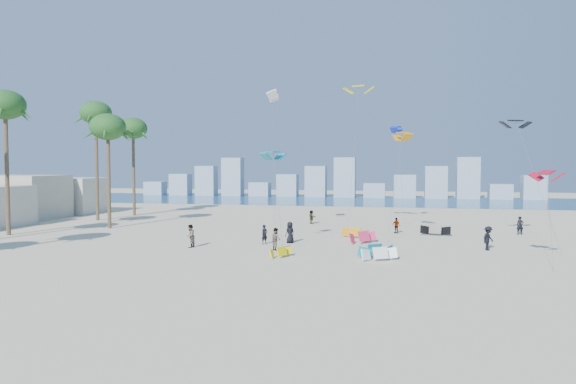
# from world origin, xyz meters

# --- Properties ---
(ground) EXTENTS (220.00, 220.00, 0.00)m
(ground) POSITION_xyz_m (0.00, 0.00, 0.00)
(ground) COLOR beige
(ground) RESTS_ON ground
(ocean) EXTENTS (220.00, 220.00, 0.00)m
(ocean) POSITION_xyz_m (0.00, 72.00, 0.01)
(ocean) COLOR navy
(ocean) RESTS_ON ground
(kitesurfer_near) EXTENTS (0.69, 0.73, 1.68)m
(kitesurfer_near) POSITION_xyz_m (1.03, 15.55, 0.84)
(kitesurfer_near) COLOR black
(kitesurfer_near) RESTS_ON ground
(kitesurfer_mid) EXTENTS (1.09, 1.10, 1.80)m
(kitesurfer_mid) POSITION_xyz_m (2.70, 12.67, 0.90)
(kitesurfer_mid) COLOR gray
(kitesurfer_mid) RESTS_ON ground
(kitesurfers_far) EXTENTS (29.25, 20.39, 1.93)m
(kitesurfers_far) POSITION_xyz_m (8.52, 19.83, 0.90)
(kitesurfers_far) COLOR black
(kitesurfers_far) RESTS_ON ground
(grounded_kites) EXTENTS (14.49, 16.66, 0.97)m
(grounded_kites) POSITION_xyz_m (10.43, 15.99, 0.45)
(grounded_kites) COLOR yellow
(grounded_kites) RESTS_ON ground
(flying_kites) EXTENTS (34.84, 26.64, 15.71)m
(flying_kites) POSITION_xyz_m (11.18, 22.78, 11.71)
(flying_kites) COLOR #0D849E
(flying_kites) RESTS_ON ground
(palm_row) EXTENTS (10.54, 44.80, 14.63)m
(palm_row) POSITION_xyz_m (-22.74, 16.18, 11.31)
(palm_row) COLOR brown
(palm_row) RESTS_ON ground
(distant_skyline) EXTENTS (85.00, 3.00, 8.40)m
(distant_skyline) POSITION_xyz_m (-1.19, 82.00, 3.09)
(distant_skyline) COLOR #9EADBF
(distant_skyline) RESTS_ON ground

